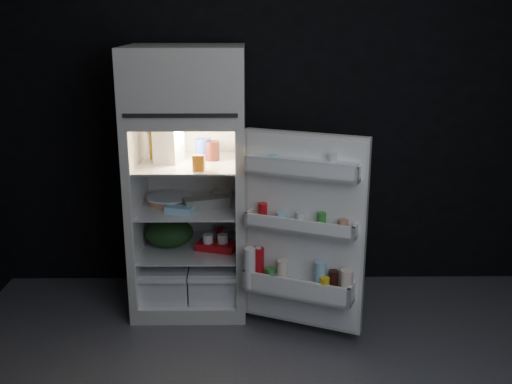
{
  "coord_description": "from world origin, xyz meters",
  "views": [
    {
      "loc": [
        -0.15,
        -2.59,
        1.95
      ],
      "look_at": [
        -0.11,
        1.0,
        0.9
      ],
      "focal_mm": 42.0,
      "sensor_mm": 36.0,
      "label": 1
    }
  ],
  "objects_px": {
    "fridge_door": "(302,236)",
    "refrigerator": "(189,171)",
    "milk_jug": "(168,144)",
    "egg_carton": "(207,203)",
    "yogurt_tray": "(217,246)"
  },
  "relations": [
    {
      "from": "fridge_door",
      "to": "refrigerator",
      "type": "bearing_deg",
      "value": 144.01
    },
    {
      "from": "milk_jug",
      "to": "egg_carton",
      "type": "bearing_deg",
      "value": 3.93
    },
    {
      "from": "fridge_door",
      "to": "egg_carton",
      "type": "distance_m",
      "value": 0.74
    },
    {
      "from": "refrigerator",
      "to": "egg_carton",
      "type": "distance_m",
      "value": 0.25
    },
    {
      "from": "yogurt_tray",
      "to": "egg_carton",
      "type": "bearing_deg",
      "value": -164.58
    },
    {
      "from": "refrigerator",
      "to": "egg_carton",
      "type": "bearing_deg",
      "value": -38.42
    },
    {
      "from": "fridge_door",
      "to": "milk_jug",
      "type": "height_order",
      "value": "fridge_door"
    },
    {
      "from": "refrigerator",
      "to": "yogurt_tray",
      "type": "xyz_separation_m",
      "value": [
        0.19,
        -0.1,
        -0.5
      ]
    },
    {
      "from": "milk_jug",
      "to": "yogurt_tray",
      "type": "relative_size",
      "value": 0.9
    },
    {
      "from": "fridge_door",
      "to": "yogurt_tray",
      "type": "height_order",
      "value": "fridge_door"
    },
    {
      "from": "fridge_door",
      "to": "milk_jug",
      "type": "bearing_deg",
      "value": 150.18
    },
    {
      "from": "egg_carton",
      "to": "yogurt_tray",
      "type": "distance_m",
      "value": 0.32
    },
    {
      "from": "refrigerator",
      "to": "milk_jug",
      "type": "height_order",
      "value": "refrigerator"
    },
    {
      "from": "fridge_door",
      "to": "milk_jug",
      "type": "xyz_separation_m",
      "value": [
        -0.85,
        0.49,
        0.46
      ]
    },
    {
      "from": "egg_carton",
      "to": "fridge_door",
      "type": "bearing_deg",
      "value": -53.41
    }
  ]
}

